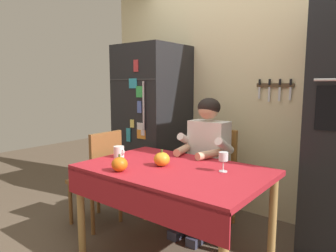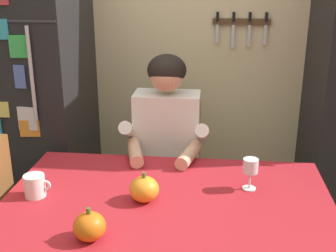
{
  "view_description": "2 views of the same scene",
  "coord_description": "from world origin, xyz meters",
  "views": [
    {
      "loc": [
        1.35,
        -1.69,
        1.37
      ],
      "look_at": [
        -0.11,
        0.18,
        1.04
      ],
      "focal_mm": 32.46,
      "sensor_mm": 36.0,
      "label": 1
    },
    {
      "loc": [
        0.18,
        -1.55,
        1.65
      ],
      "look_at": [
        -0.01,
        0.26,
        1.02
      ],
      "focal_mm": 47.0,
      "sensor_mm": 36.0,
      "label": 2
    }
  ],
  "objects": [
    {
      "name": "dining_table",
      "position": [
        0.0,
        0.08,
        0.66
      ],
      "size": [
        1.4,
        0.9,
        0.74
      ],
      "color": "tan",
      "rests_on": "ground"
    },
    {
      "name": "seated_person",
      "position": [
        -0.07,
        0.68,
        0.74
      ],
      "size": [
        0.47,
        0.55,
        1.25
      ],
      "color": "#38384C",
      "rests_on": "ground"
    },
    {
      "name": "refrigerator",
      "position": [
        -0.95,
        0.96,
        0.9
      ],
      "size": [
        0.68,
        0.71,
        1.8
      ],
      "color": "black",
      "rests_on": "ground"
    },
    {
      "name": "pumpkin_medium",
      "position": [
        -0.25,
        -0.22,
        0.79
      ],
      "size": [
        0.12,
        0.12,
        0.13
      ],
      "color": "orange",
      "rests_on": "dining_table"
    },
    {
      "name": "wine_glass",
      "position": [
        0.35,
        0.23,
        0.84
      ],
      "size": [
        0.07,
        0.07,
        0.14
      ],
      "color": "white",
      "rests_on": "dining_table"
    },
    {
      "name": "coffee_mug",
      "position": [
        -0.57,
        0.07,
        0.79
      ],
      "size": [
        0.12,
        0.09,
        0.1
      ],
      "color": "white",
      "rests_on": "dining_table"
    },
    {
      "name": "back_wall_assembly",
      "position": [
        0.05,
        1.35,
        1.3
      ],
      "size": [
        3.7,
        0.13,
        2.6
      ],
      "color": "beige",
      "rests_on": "ground"
    },
    {
      "name": "chair_behind_person",
      "position": [
        -0.07,
        0.87,
        0.51
      ],
      "size": [
        0.4,
        0.4,
        0.93
      ],
      "color": "#9E6B33",
      "rests_on": "ground"
    },
    {
      "name": "pumpkin_large",
      "position": [
        -0.1,
        0.08,
        0.79
      ],
      "size": [
        0.12,
        0.12,
        0.13
      ],
      "color": "orange",
      "rests_on": "dining_table"
    }
  ]
}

